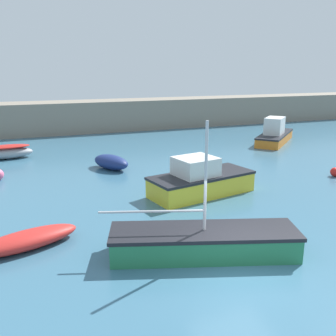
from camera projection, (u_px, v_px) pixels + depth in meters
name	position (u px, v px, depth m)	size (l,w,h in m)	color
ground_plane	(240.00, 272.00, 11.20)	(120.00, 120.00, 0.20)	#38667F
harbor_breakwater	(88.00, 116.00, 35.41)	(65.17, 3.77, 2.83)	gray
rowboat_with_red_cover	(6.00, 152.00, 24.69)	(3.39, 1.45, 0.92)	gray
open_tender_yellow	(111.00, 162.00, 22.21)	(2.33, 2.93, 0.84)	navy
motorboat_with_cabin	(275.00, 134.00, 29.92)	(5.75, 5.41, 2.08)	orange
sailboat_twin_hulled	(204.00, 242.00, 11.96)	(6.25, 3.43, 4.34)	#287A4C
rowboat_white_midwater	(27.00, 240.00, 12.42)	(3.66, 2.12, 0.59)	red
motorboat_grey_hull	(200.00, 180.00, 17.65)	(5.38, 2.99, 1.85)	yellow
mooring_buoy_red	(335.00, 172.00, 20.71)	(0.51, 0.51, 0.51)	red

